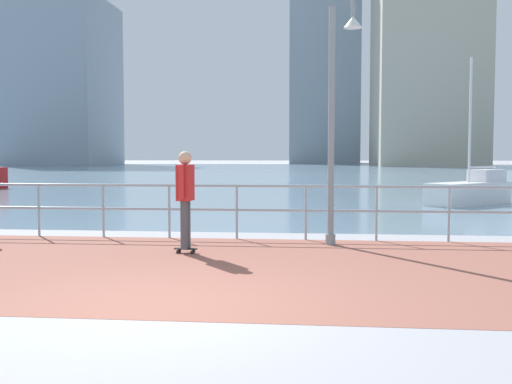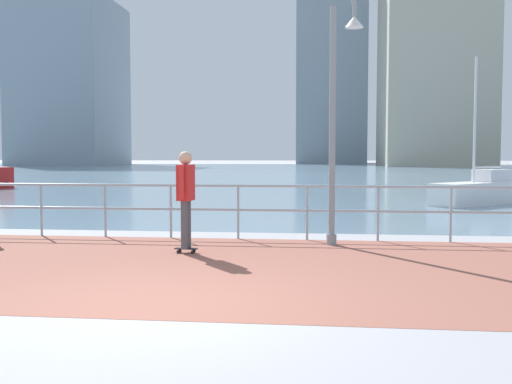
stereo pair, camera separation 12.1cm
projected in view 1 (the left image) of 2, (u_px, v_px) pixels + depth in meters
name	position (u px, v px, depth m)	size (l,w,h in m)	color
ground	(296.00, 176.00, 46.48)	(220.00, 220.00, 0.00)	#9E9EA3
brick_paving	(211.00, 266.00, 9.22)	(28.00, 6.06, 0.01)	#935647
harbor_water	(299.00, 172.00, 56.91)	(180.00, 88.00, 0.00)	#6B899E
waterfront_railing	(237.00, 201.00, 12.18)	(25.25, 0.06, 1.11)	#9EADB7
lamppost	(338.00, 98.00, 11.37)	(0.68, 0.64, 5.05)	gray
skateboarder	(185.00, 192.00, 10.38)	(0.41, 0.56, 1.77)	black
sailboat_navy	(471.00, 191.00, 20.54)	(3.35, 3.22, 4.98)	white
tower_slate	(63.00, 82.00, 92.23)	(13.93, 16.03, 27.06)	#8493A3
tower_steel	(325.00, 52.00, 107.97)	(11.84, 17.76, 41.64)	#8493A3
tower_concrete	(426.00, 32.00, 87.06)	(14.50, 17.87, 40.41)	#B2AD99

